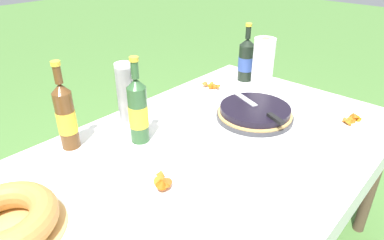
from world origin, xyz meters
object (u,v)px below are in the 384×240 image
juice_bottle_red (246,60)px  paper_towel_roll (263,64)px  snack_plate_near (164,188)px  snack_plate_right (209,88)px  snack_plate_left (353,120)px  cup_stack (125,94)px  berry_tart (255,113)px  bundt_cake (4,221)px  serving_knife (259,108)px  cider_bottle_amber (66,116)px  cider_bottle_green (138,111)px

juice_bottle_red → paper_towel_roll: juice_bottle_red is taller
snack_plate_near → snack_plate_right: snack_plate_near is taller
snack_plate_near → paper_towel_roll: 0.97m
snack_plate_left → cup_stack: bearing=131.3°
cup_stack → snack_plate_near: size_ratio=1.36×
berry_tart → snack_plate_right: berry_tart is taller
snack_plate_near → bundt_cake: bearing=154.4°
snack_plate_right → bundt_cake: bearing=-169.4°
serving_knife → bundt_cake: 1.03m
cider_bottle_amber → paper_towel_roll: bearing=-13.3°
cider_bottle_green → snack_plate_right: size_ratio=1.52×
bundt_cake → snack_plate_near: size_ratio=1.61×
cider_bottle_green → snack_plate_left: size_ratio=1.76×
cider_bottle_amber → juice_bottle_red: cider_bottle_amber is taller
cup_stack → paper_towel_roll: bearing=-17.9°
snack_plate_right → paper_towel_roll: bearing=-41.8°
juice_bottle_red → bundt_cake: bearing=-173.6°
bundt_cake → snack_plate_right: bearing=10.6°
bundt_cake → snack_plate_left: (1.27, -0.48, -0.03)m
cider_bottle_green → paper_towel_roll: cider_bottle_green is taller
cider_bottle_green → juice_bottle_red: cider_bottle_green is taller
berry_tart → snack_plate_left: (0.25, -0.34, -0.02)m
paper_towel_roll → cider_bottle_amber: bearing=166.7°
berry_tart → cider_bottle_green: cider_bottle_green is taller
snack_plate_near → serving_knife: bearing=2.7°
cider_bottle_amber → cup_stack: bearing=-0.4°
berry_tart → juice_bottle_red: juice_bottle_red is taller
bundt_cake → juice_bottle_red: 1.39m
serving_knife → juice_bottle_red: (0.37, 0.32, 0.05)m
snack_plate_right → cider_bottle_amber: bearing=176.5°
berry_tart → cup_stack: size_ratio=1.28×
cider_bottle_green → paper_towel_roll: 0.79m
cup_stack → cider_bottle_green: size_ratio=0.78×
berry_tart → cider_bottle_amber: cider_bottle_amber is taller
snack_plate_right → paper_towel_roll: paper_towel_roll is taller
juice_bottle_red → snack_plate_right: juice_bottle_red is taller
snack_plate_right → paper_towel_roll: 0.30m
berry_tart → bundt_cake: (-1.02, 0.14, 0.01)m
juice_bottle_red → snack_plate_left: bearing=-99.4°
snack_plate_left → snack_plate_right: 0.71m
snack_plate_left → berry_tart: bearing=126.3°
serving_knife → juice_bottle_red: bearing=-26.7°
juice_bottle_red → snack_plate_right: size_ratio=1.40×
bundt_cake → snack_plate_left: bearing=-20.7°
cider_bottle_amber → snack_plate_left: size_ratio=1.76×
cider_bottle_green → snack_plate_left: (0.71, -0.58, -0.12)m
cup_stack → cider_bottle_amber: (-0.27, 0.00, 0.00)m
cup_stack → cider_bottle_green: bearing=-111.4°
cider_bottle_amber → snack_plate_left: cider_bottle_amber is taller
cup_stack → snack_plate_near: (-0.22, -0.45, -0.12)m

